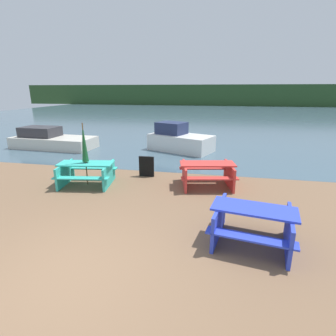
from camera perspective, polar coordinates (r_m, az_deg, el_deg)
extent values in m
plane|color=brown|center=(5.12, -20.93, -21.40)|extent=(60.00, 60.00, 0.00)
cube|color=#425B6B|center=(34.67, 7.52, 11.50)|extent=(60.00, 50.00, 0.00)
cube|color=#284723|center=(54.51, 9.19, 15.39)|extent=(80.00, 1.60, 4.00)
cube|color=blue|center=(5.58, 18.23, -8.43)|extent=(1.75, 0.97, 0.04)
cube|color=blue|center=(5.25, 17.49, -14.29)|extent=(1.67, 0.56, 0.04)
cube|color=blue|center=(6.23, 18.27, -9.25)|extent=(1.67, 0.56, 0.04)
cube|color=blue|center=(5.81, 11.01, -11.20)|extent=(0.30, 1.37, 0.75)
cube|color=blue|center=(5.79, 24.80, -12.70)|extent=(0.30, 1.37, 0.75)
cube|color=#33B7A8|center=(9.04, -17.44, 0.96)|extent=(1.85, 0.96, 0.04)
cube|color=#33B7A8|center=(8.64, -18.45, -2.10)|extent=(1.79, 0.55, 0.04)
cube|color=#33B7A8|center=(9.63, -16.19, 0.00)|extent=(1.79, 0.55, 0.04)
cube|color=#33B7A8|center=(9.42, -21.49, -1.22)|extent=(0.28, 1.37, 0.71)
cube|color=#33B7A8|center=(8.93, -12.73, -1.41)|extent=(0.28, 1.37, 0.71)
cube|color=red|center=(8.56, 8.58, 0.93)|extent=(1.86, 1.04, 0.04)
cube|color=red|center=(8.13, 9.05, -2.24)|extent=(1.77, 0.63, 0.04)
cube|color=red|center=(9.17, 7.99, -0.01)|extent=(1.77, 0.63, 0.04)
cube|color=red|center=(8.59, 3.61, -1.60)|extent=(0.35, 1.37, 0.75)
cube|color=red|center=(8.81, 13.20, -1.55)|extent=(0.35, 1.37, 0.75)
cylinder|color=brown|center=(8.97, -17.60, 2.79)|extent=(0.04, 0.04, 2.06)
cone|color=#195128|center=(8.89, -17.83, 5.31)|extent=(0.21, 0.21, 1.26)
cube|color=silver|center=(13.69, 2.80, 5.52)|extent=(3.59, 2.71, 0.83)
cube|color=navy|center=(13.87, 0.77, 8.69)|extent=(1.74, 1.58, 0.61)
cube|color=beige|center=(15.65, -23.54, 5.14)|extent=(4.53, 2.03, 0.60)
cube|color=#333338|center=(16.06, -26.06, 7.14)|extent=(2.02, 1.36, 0.52)
cube|color=black|center=(9.58, -4.70, 0.33)|extent=(0.55, 0.08, 0.75)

